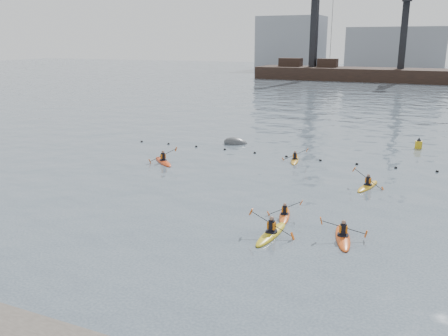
# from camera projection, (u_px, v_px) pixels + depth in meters

# --- Properties ---
(ground) EXTENTS (400.00, 400.00, 0.00)m
(ground) POSITION_uv_depth(u_px,v_px,m) (177.00, 273.00, 20.56)
(ground) COLOR #36424F
(ground) RESTS_ON ground
(float_line) EXTENTS (33.24, 0.73, 0.24)m
(float_line) POSITION_uv_depth(u_px,v_px,m) (304.00, 158.00, 40.57)
(float_line) COLOR black
(float_line) RESTS_ON ground
(barge_pier) EXTENTS (72.00, 19.30, 29.50)m
(barge_pier) POSITION_uv_depth(u_px,v_px,m) (399.00, 74.00, 116.88)
(barge_pier) COLOR black
(barge_pier) RESTS_ON ground
(skyline) EXTENTS (141.00, 28.00, 22.00)m
(skyline) POSITION_uv_depth(u_px,v_px,m) (421.00, 43.00, 149.42)
(skyline) COLOR gray
(skyline) RESTS_ON ground
(kayaker_0) EXTENTS (1.98, 2.93, 1.15)m
(kayaker_0) POSITION_uv_depth(u_px,v_px,m) (285.00, 215.00, 27.14)
(kayaker_0) COLOR #D65214
(kayaker_0) RESTS_ON ground
(kayaker_1) EXTENTS (2.53, 3.68, 1.41)m
(kayaker_1) POSITION_uv_depth(u_px,v_px,m) (271.00, 233.00, 24.52)
(kayaker_1) COLOR gold
(kayaker_1) RESTS_ON ground
(kayaker_2) EXTENTS (3.15, 2.89, 1.34)m
(kayaker_2) POSITION_uv_depth(u_px,v_px,m) (163.00, 161.00, 39.22)
(kayaker_2) COLOR red
(kayaker_2) RESTS_ON ground
(kayaker_3) EXTENTS (2.31, 3.38, 1.38)m
(kayaker_3) POSITION_uv_depth(u_px,v_px,m) (368.00, 186.00, 32.58)
(kayaker_3) COLOR gold
(kayaker_3) RESTS_ON ground
(kayaker_4) EXTENTS (2.35, 3.58, 1.21)m
(kayaker_4) POSITION_uv_depth(u_px,v_px,m) (343.00, 236.00, 24.11)
(kayaker_4) COLOR #D14B13
(kayaker_4) RESTS_ON ground
(kayaker_5) EXTENTS (2.13, 3.14, 1.25)m
(kayaker_5) POSITION_uv_depth(u_px,v_px,m) (295.00, 160.00, 39.71)
(kayaker_5) COLOR orange
(kayaker_5) RESTS_ON ground
(mooring_buoy) EXTENTS (2.98, 2.47, 1.69)m
(mooring_buoy) POSITION_uv_depth(u_px,v_px,m) (236.00, 144.00, 46.37)
(mooring_buoy) COLOR #3F4145
(mooring_buoy) RESTS_ON ground
(nav_buoy) EXTENTS (0.65, 0.65, 1.18)m
(nav_buoy) POSITION_uv_depth(u_px,v_px,m) (419.00, 145.00, 44.30)
(nav_buoy) COLOR gold
(nav_buoy) RESTS_ON ground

